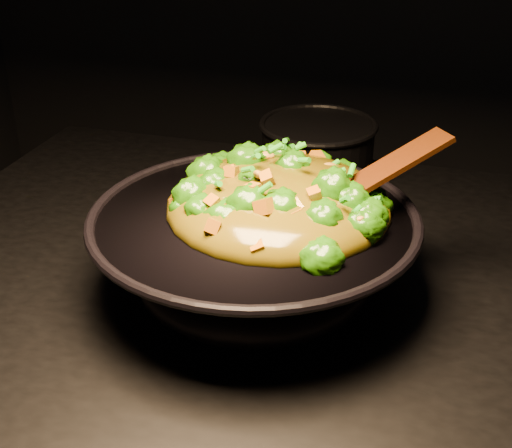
% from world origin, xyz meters
% --- Properties ---
extents(wok, '(0.50, 0.50, 0.12)m').
position_xyz_m(wok, '(-0.02, -0.06, 0.96)').
color(wok, black).
rests_on(wok, stovetop).
extents(stir_fry, '(0.38, 0.38, 0.10)m').
position_xyz_m(stir_fry, '(0.00, -0.03, 1.07)').
color(stir_fry, '#226207').
rests_on(stir_fry, wok).
extents(spatula, '(0.23, 0.19, 0.11)m').
position_xyz_m(spatula, '(0.10, -0.03, 1.06)').
color(spatula, '#381407').
rests_on(spatula, wok).
extents(back_pot, '(0.21, 0.21, 0.11)m').
position_xyz_m(back_pot, '(-0.02, 0.32, 0.96)').
color(back_pot, black).
rests_on(back_pot, stovetop).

